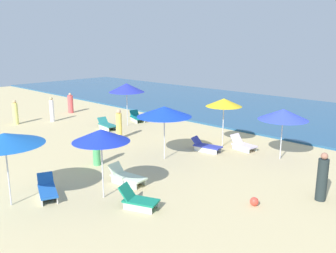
% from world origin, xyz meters
% --- Properties ---
extents(ocean, '(60.00, 13.86, 0.12)m').
position_xyz_m(ocean, '(0.00, 23.07, 0.06)').
color(ocean, '#265681').
rests_on(ocean, ground_plane).
extents(umbrella_0, '(1.82, 1.82, 2.48)m').
position_xyz_m(umbrella_0, '(2.76, 12.94, 2.27)').
color(umbrella_0, silver).
rests_on(umbrella_0, ground_plane).
extents(lounge_chair_0_0, '(1.35, 0.79, 0.70)m').
position_xyz_m(lounge_chair_0_0, '(3.83, 13.16, 0.26)').
color(lounge_chair_0_0, silver).
rests_on(lounge_chair_0_0, ground_plane).
extents(lounge_chair_0_1, '(1.55, 0.81, 0.65)m').
position_xyz_m(lounge_chair_0_1, '(2.68, 11.69, 0.26)').
color(lounge_chair_0_1, silver).
rests_on(lounge_chair_0_1, ground_plane).
extents(umbrella_1, '(2.49, 2.49, 2.45)m').
position_xyz_m(umbrella_1, '(1.73, 2.52, 2.26)').
color(umbrella_1, silver).
rests_on(umbrella_1, ground_plane).
extents(lounge_chair_1_0, '(1.59, 1.08, 0.69)m').
position_xyz_m(lounge_chair_1_0, '(2.02, 3.66, 0.26)').
color(lounge_chair_1_0, silver).
rests_on(lounge_chair_1_0, ground_plane).
extents(umbrella_2, '(2.46, 2.46, 2.44)m').
position_xyz_m(umbrella_2, '(2.02, 9.44, 2.21)').
color(umbrella_2, silver).
rests_on(umbrella_2, ground_plane).
extents(umbrella_3, '(1.94, 1.94, 2.43)m').
position_xyz_m(umbrella_3, '(3.44, 4.99, 2.21)').
color(umbrella_3, silver).
rests_on(umbrella_3, ground_plane).
extents(lounge_chair_3_0, '(1.57, 0.79, 0.69)m').
position_xyz_m(lounge_chair_3_0, '(3.04, 6.36, 0.27)').
color(lounge_chair_3_0, silver).
rests_on(lounge_chair_3_0, ground_plane).
extents(lounge_chair_3_1, '(1.38, 1.01, 0.73)m').
position_xyz_m(lounge_chair_3_1, '(4.90, 5.28, 0.27)').
color(lounge_chair_3_1, silver).
rests_on(lounge_chair_3_1, ground_plane).
extents(umbrella_4, '(2.22, 2.22, 2.32)m').
position_xyz_m(umbrella_4, '(5.86, 13.10, 2.08)').
color(umbrella_4, silver).
rests_on(umbrella_4, ground_plane).
extents(umbrella_5, '(2.24, 2.24, 2.69)m').
position_xyz_m(umbrella_5, '(-4.33, 12.58, 2.41)').
color(umbrella_5, silver).
rests_on(umbrella_5, ground_plane).
extents(lounge_chair_5_0, '(1.56, 0.81, 0.65)m').
position_xyz_m(lounge_chair_5_0, '(-4.48, 11.07, 0.26)').
color(lounge_chair_5_0, silver).
rests_on(lounge_chair_5_0, ground_plane).
extents(lounge_chair_5_1, '(1.52, 1.03, 0.68)m').
position_xyz_m(lounge_chair_5_1, '(-4.78, 13.78, 0.27)').
color(lounge_chair_5_1, silver).
rests_on(lounge_chair_5_1, ground_plane).
extents(beachgoer_0, '(0.45, 0.45, 1.48)m').
position_xyz_m(beachgoer_0, '(0.50, 6.80, 0.69)').
color(beachgoer_0, '#4FB567').
rests_on(beachgoer_0, ground_plane).
extents(beachgoer_2, '(0.28, 0.28, 1.67)m').
position_xyz_m(beachgoer_2, '(-8.84, 9.85, 0.80)').
color(beachgoer_2, white).
rests_on(beachgoer_2, ground_plane).
extents(beachgoer_3, '(0.35, 0.35, 1.65)m').
position_xyz_m(beachgoer_3, '(-2.22, 10.23, 0.79)').
color(beachgoer_3, '#F9D65B').
rests_on(beachgoer_3, ground_plane).
extents(beachgoer_4, '(0.42, 0.42, 1.58)m').
position_xyz_m(beachgoer_4, '(-9.80, 7.83, 0.74)').
color(beachgoer_4, '#EDE676').
rests_on(beachgoer_4, ground_plane).
extents(beachgoer_5, '(0.47, 0.47, 1.69)m').
position_xyz_m(beachgoer_5, '(8.93, 9.96, 0.79)').
color(beachgoer_5, '#212C2D').
rests_on(beachgoer_5, ground_plane).
extents(beachgoer_6, '(0.49, 0.49, 1.50)m').
position_xyz_m(beachgoer_6, '(-10.60, 12.33, 0.68)').
color(beachgoer_6, '#F45555').
rests_on(beachgoer_6, ground_plane).
extents(beach_ball_2, '(0.29, 0.29, 0.29)m').
position_xyz_m(beach_ball_2, '(7.54, 8.03, 0.14)').
color(beach_ball_2, '#E84333').
rests_on(beach_ball_2, ground_plane).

